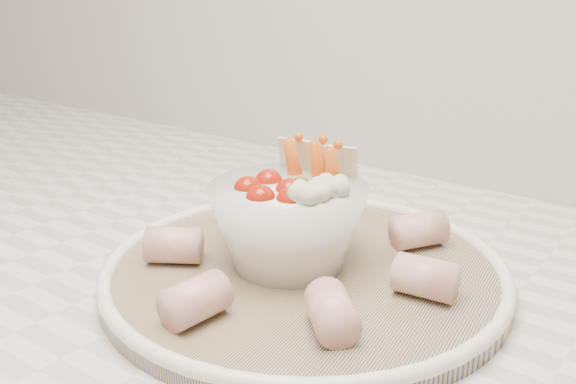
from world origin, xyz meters
The scene contains 3 objects.
serving_platter centered at (0.07, 1.42, 0.93)m, with size 0.39×0.39×0.02m.
veggie_bowl centered at (0.06, 1.42, 0.97)m, with size 0.14×0.14×0.10m.
cured_meat_rolls centered at (0.07, 1.42, 0.95)m, with size 0.26×0.28×0.03m.
Camera 1 is at (0.35, 1.01, 1.18)m, focal length 40.00 mm.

